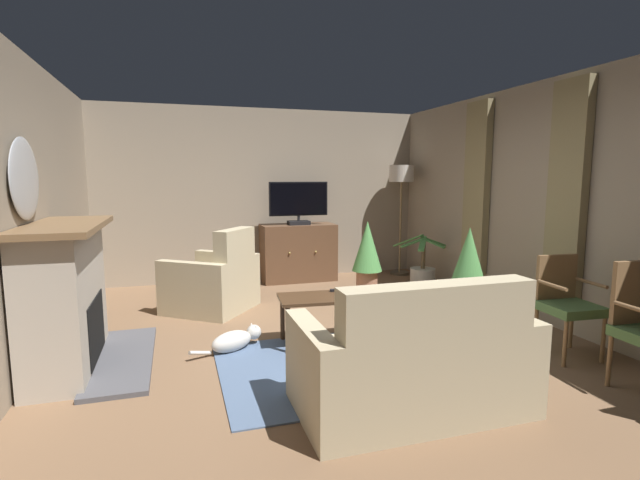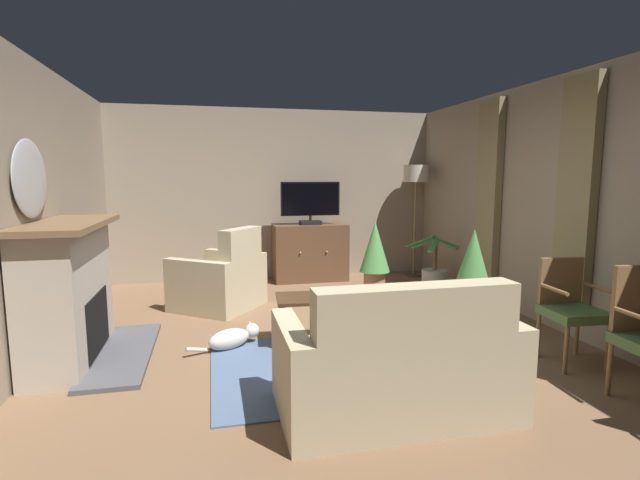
# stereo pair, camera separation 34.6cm
# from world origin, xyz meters

# --- Properties ---
(ground_plane) EXTENTS (5.63, 7.03, 0.04)m
(ground_plane) POSITION_xyz_m (0.00, 0.00, -0.02)
(ground_plane) COLOR brown
(wall_back) EXTENTS (5.63, 0.10, 2.65)m
(wall_back) POSITION_xyz_m (0.00, 3.27, 1.33)
(wall_back) COLOR gray
(wall_back) RESTS_ON ground_plane
(wall_left) EXTENTS (0.10, 7.03, 2.65)m
(wall_left) POSITION_xyz_m (-2.57, 0.00, 1.33)
(wall_left) COLOR gray
(wall_left) RESTS_ON ground_plane
(wall_right_with_window) EXTENTS (0.10, 7.03, 2.65)m
(wall_right_with_window) POSITION_xyz_m (2.57, 0.00, 1.33)
(wall_right_with_window) COLOR gray
(wall_right_with_window) RESTS_ON ground_plane
(curtain_panel_near) EXTENTS (0.10, 0.44, 2.23)m
(curtain_panel_near) POSITION_xyz_m (2.46, -0.28, 1.46)
(curtain_panel_near) COLOR #8E7F56
(curtain_panel_far) EXTENTS (0.10, 0.44, 2.23)m
(curtain_panel_far) POSITION_xyz_m (2.46, 1.22, 1.46)
(curtain_panel_far) COLOR #8E7F56
(rug_central) EXTENTS (2.07, 1.60, 0.01)m
(rug_central) POSITION_xyz_m (-0.03, -0.47, 0.01)
(rug_central) COLOR slate
(rug_central) RESTS_ON ground_plane
(fireplace) EXTENTS (0.92, 1.55, 1.23)m
(fireplace) POSITION_xyz_m (-2.24, 0.20, 0.59)
(fireplace) COLOR #4C4C51
(fireplace) RESTS_ON ground_plane
(wall_mirror_oval) EXTENTS (0.06, 0.78, 0.66)m
(wall_mirror_oval) POSITION_xyz_m (-2.49, 0.20, 1.60)
(wall_mirror_oval) COLOR #B2B7BF
(tv_cabinet) EXTENTS (1.13, 0.57, 0.88)m
(tv_cabinet) POSITION_xyz_m (0.46, 2.92, 0.42)
(tv_cabinet) COLOR #402A1C
(tv_cabinet) RESTS_ON ground_plane
(television) EXTENTS (0.91, 0.20, 0.66)m
(television) POSITION_xyz_m (0.46, 2.86, 1.23)
(television) COLOR black
(television) RESTS_ON tv_cabinet
(coffee_table) EXTENTS (1.17, 0.56, 0.47)m
(coffee_table) POSITION_xyz_m (0.12, 0.08, 0.42)
(coffee_table) COLOR #422B19
(coffee_table) RESTS_ON ground_plane
(tv_remote) EXTENTS (0.18, 0.08, 0.02)m
(tv_remote) POSITION_xyz_m (0.18, 0.23, 0.49)
(tv_remote) COLOR black
(tv_remote) RESTS_ON coffee_table
(sofa_floral) EXTENTS (1.59, 0.86, 0.96)m
(sofa_floral) POSITION_xyz_m (0.18, -1.35, 0.33)
(sofa_floral) COLOR tan
(sofa_floral) RESTS_ON ground_plane
(armchair_by_fireplace) EXTENTS (1.25, 1.26, 1.00)m
(armchair_by_fireplace) POSITION_xyz_m (-0.93, 1.60, 0.33)
(armchair_by_fireplace) COLOR tan
(armchair_by_fireplace) RESTS_ON ground_plane
(side_chair_far_end) EXTENTS (0.48, 0.47, 0.90)m
(side_chair_far_end) POSITION_xyz_m (1.98, -0.82, 0.50)
(side_chair_far_end) COLOR #4C703D
(side_chair_far_end) RESTS_ON ground_plane
(potted_plant_leafy_by_curtain) EXTENTS (0.39, 0.39, 1.04)m
(potted_plant_leafy_by_curtain) POSITION_xyz_m (1.02, 1.49, 0.60)
(potted_plant_leafy_by_curtain) COLOR #99664C
(potted_plant_leafy_by_curtain) RESTS_ON ground_plane
(potted_plant_small_fern_corner) EXTENTS (0.75, 0.94, 0.78)m
(potted_plant_small_fern_corner) POSITION_xyz_m (2.09, 1.93, 0.20)
(potted_plant_small_fern_corner) COLOR beige
(potted_plant_small_fern_corner) RESTS_ON ground_plane
(potted_plant_on_hearth_side) EXTENTS (0.48, 0.48, 1.08)m
(potted_plant_on_hearth_side) POSITION_xyz_m (1.62, 0.14, 0.60)
(potted_plant_on_hearth_side) COLOR #3D4C5B
(potted_plant_on_hearth_side) RESTS_ON ground_plane
(cat) EXTENTS (0.70, 0.37, 0.21)m
(cat) POSITION_xyz_m (-0.86, 0.17, 0.10)
(cat) COLOR beige
(cat) RESTS_ON ground_plane
(floor_lamp) EXTENTS (0.40, 0.40, 1.80)m
(floor_lamp) POSITION_xyz_m (2.19, 2.84, 1.50)
(floor_lamp) COLOR #4C4233
(floor_lamp) RESTS_ON ground_plane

